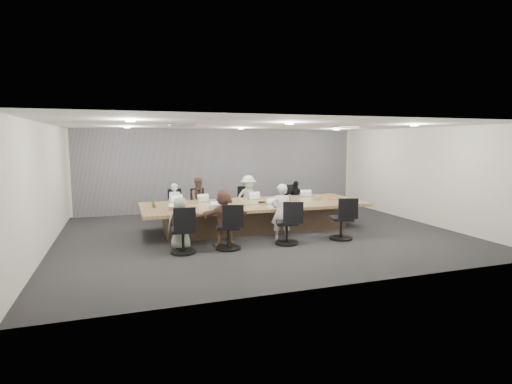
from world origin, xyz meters
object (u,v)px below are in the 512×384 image
object	(u,v)px
chair_2	(245,206)
laptop_0	(178,202)
person_0	(175,204)
bottle_clear	(199,201)
chair_1	(198,209)
laptop_2	(254,198)
laptop_4	(177,212)
person_6	(281,212)
chair_7	(341,222)
laptop_5	(219,210)
laptop_6	(273,207)
laptop_1	(203,201)
stapler	(269,203)
person_2	(248,198)
laptop_3	(303,196)
chair_5	(228,230)
canvas_bag	(318,198)
bottle_green_left	(153,202)
chair_3	(291,204)
mug_brown	(154,206)
conference_table	(255,215)
person_4	(180,223)
bottle_green_right	(289,199)
chair_4	(183,234)
person_5	(224,217)
chair_6	(287,226)
person_3	(295,199)
snack_packet	(332,199)

from	to	relation	value
chair_2	laptop_0	world-z (taller)	chair_2
person_0	bottle_clear	xyz separation A→B (m)	(0.50, -1.12, 0.24)
chair_1	laptop_2	bearing A→B (deg)	141.67
laptop_4	person_6	size ratio (longest dim) A/B	0.25
chair_7	laptop_5	bearing A→B (deg)	177.51
laptop_6	laptop_1	bearing A→B (deg)	118.13
laptop_1	stapler	size ratio (longest dim) A/B	2.19
person_2	stapler	xyz separation A→B (m)	(0.04, -1.72, 0.09)
stapler	laptop_6	bearing A→B (deg)	-86.77
person_2	laptop_3	size ratio (longest dim) A/B	3.94
chair_5	canvas_bag	bearing A→B (deg)	41.47
laptop_4	person_6	xyz separation A→B (m)	(2.42, -0.55, -0.05)
chair_5	bottle_green_left	xyz separation A→B (m)	(-1.46, 1.98, 0.43)
bottle_green_left	chair_3	bearing A→B (deg)	17.64
laptop_0	stapler	size ratio (longest dim) A/B	2.31
mug_brown	chair_2	bearing A→B (deg)	29.98
person_6	laptop_4	bearing A→B (deg)	-2.86
person_0	mug_brown	size ratio (longest dim) A/B	11.81
chair_2	chair_5	xyz separation A→B (m)	(-1.44, -3.40, 0.04)
laptop_1	chair_2	bearing A→B (deg)	-162.14
person_2	person_6	bearing A→B (deg)	-97.51
conference_table	stapler	bearing A→B (deg)	-52.75
laptop_4	stapler	xyz separation A→B (m)	(2.48, 0.43, 0.02)
chair_5	chair_3	bearing A→B (deg)	62.60
stapler	person_4	bearing A→B (deg)	-147.47
bottle_green_left	bottle_clear	world-z (taller)	bottle_green_left
laptop_3	bottle_clear	size ratio (longest dim) A/B	1.71
person_4	bottle_green_right	distance (m)	3.25
laptop_6	canvas_bag	distance (m)	1.78
chair_1	chair_3	xyz separation A→B (m)	(3.05, 0.00, -0.00)
chair_4	person_5	size ratio (longest dim) A/B	0.64
person_4	laptop_5	distance (m)	1.16
person_2	laptop_2	xyz separation A→B (m)	(0.00, -0.55, 0.07)
laptop_4	person_6	distance (m)	2.48
chair_4	laptop_2	bearing A→B (deg)	49.08
person_5	laptop_4	bearing A→B (deg)	-32.84
chair_5	laptop_4	size ratio (longest dim) A/B	2.43
chair_2	chair_5	distance (m)	3.69
chair_7	bottle_green_left	distance (m)	4.77
canvas_bag	chair_7	bearing A→B (deg)	-97.09
laptop_2	canvas_bag	xyz separation A→B (m)	(1.62, -0.91, 0.06)
chair_6	canvas_bag	bearing A→B (deg)	60.80
chair_6	person_4	xyz separation A→B (m)	(-2.42, 0.35, 0.16)
laptop_0	person_3	world-z (taller)	person_3
chair_7	person_2	xyz separation A→B (m)	(-1.42, 3.05, 0.24)
chair_1	laptop_1	world-z (taller)	chair_1
chair_3	snack_packet	bearing A→B (deg)	94.35
laptop_6	laptop_4	bearing A→B (deg)	165.56
chair_7	laptop_0	xyz separation A→B (m)	(-3.63, 2.50, 0.31)
person_2	laptop_3	xyz separation A→B (m)	(1.56, -0.55, 0.07)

